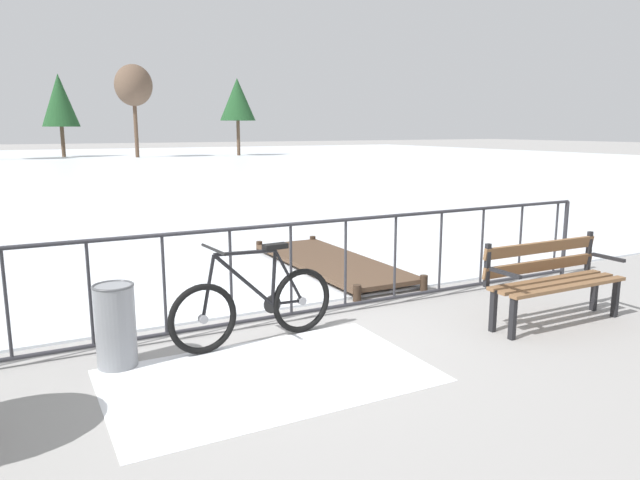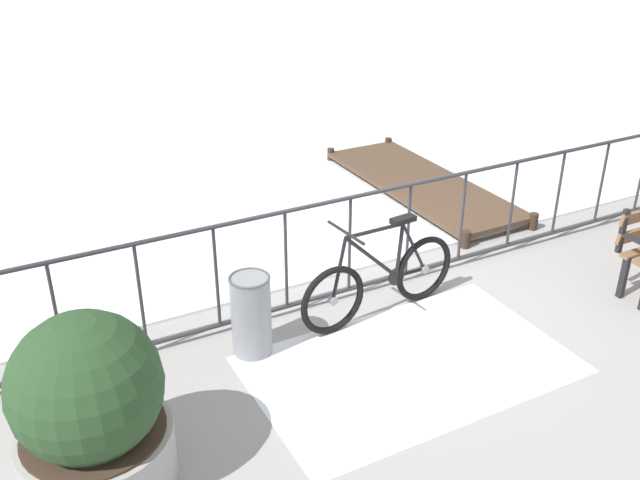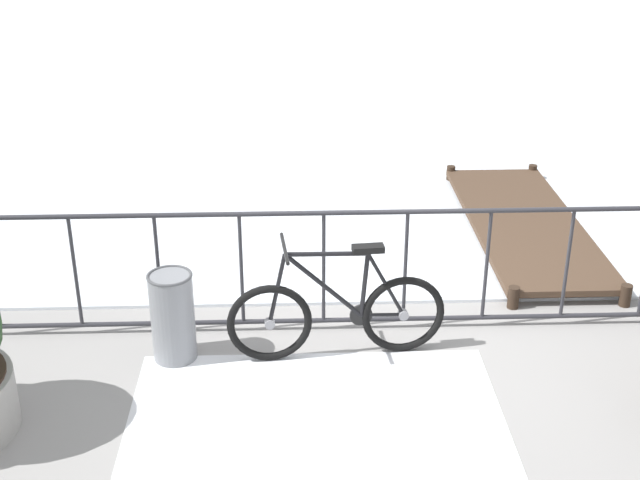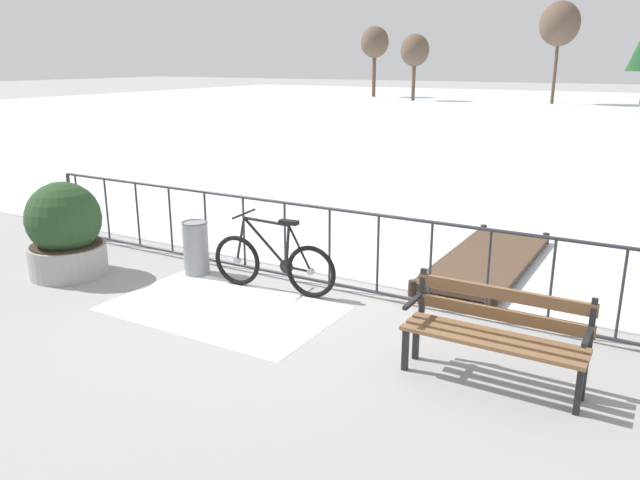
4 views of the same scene
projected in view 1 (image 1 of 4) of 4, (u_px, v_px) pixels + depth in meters
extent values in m
plane|color=gray|center=(263.00, 326.00, 6.14)|extent=(160.00, 160.00, 0.00)
cube|color=silver|center=(56.00, 167.00, 30.82)|extent=(80.00, 56.00, 0.03)
cube|color=white|center=(269.00, 375.00, 4.90)|extent=(2.65, 1.63, 0.01)
cylinder|color=#2D2D33|center=(261.00, 227.00, 5.95)|extent=(9.00, 0.04, 0.04)
cylinder|color=#2D2D33|center=(263.00, 318.00, 6.13)|extent=(9.00, 0.04, 0.04)
cylinder|color=#2D2D33|center=(565.00, 239.00, 8.11)|extent=(0.06, 0.06, 1.05)
cylinder|color=#2D2D33|center=(6.00, 304.00, 4.97)|extent=(0.03, 0.03, 0.97)
cylinder|color=#2D2D33|center=(90.00, 294.00, 5.28)|extent=(0.03, 0.03, 0.97)
cylinder|color=#2D2D33|center=(164.00, 285.00, 5.58)|extent=(0.03, 0.03, 0.97)
cylinder|color=#2D2D33|center=(231.00, 277.00, 5.89)|extent=(0.03, 0.03, 0.97)
cylinder|color=#2D2D33|center=(291.00, 270.00, 6.19)|extent=(0.03, 0.03, 0.97)
cylinder|color=#2D2D33|center=(345.00, 263.00, 6.49)|extent=(0.03, 0.03, 0.97)
cylinder|color=#2D2D33|center=(395.00, 257.00, 6.80)|extent=(0.03, 0.03, 0.97)
cylinder|color=#2D2D33|center=(440.00, 252.00, 7.10)|extent=(0.03, 0.03, 0.97)
cylinder|color=#2D2D33|center=(482.00, 246.00, 7.41)|extent=(0.03, 0.03, 0.97)
cylinder|color=#2D2D33|center=(520.00, 242.00, 7.71)|extent=(0.03, 0.03, 0.97)
cylinder|color=#2D2D33|center=(556.00, 237.00, 8.02)|extent=(0.03, 0.03, 0.97)
torus|color=black|center=(302.00, 301.00, 5.89)|extent=(0.66, 0.12, 0.66)
cylinder|color=gray|center=(302.00, 301.00, 5.89)|extent=(0.08, 0.07, 0.08)
torus|color=black|center=(203.00, 319.00, 5.33)|extent=(0.66, 0.12, 0.66)
cylinder|color=gray|center=(203.00, 319.00, 5.33)|extent=(0.08, 0.07, 0.08)
cylinder|color=black|center=(274.00, 277.00, 5.67)|extent=(0.08, 0.04, 0.53)
cylinder|color=black|center=(244.00, 280.00, 5.50)|extent=(0.61, 0.09, 0.59)
cylinder|color=black|center=(246.00, 253.00, 5.46)|extent=(0.63, 0.09, 0.07)
cylinder|color=black|center=(287.00, 302.00, 5.80)|extent=(0.34, 0.06, 0.05)
cylinder|color=black|center=(289.00, 276.00, 5.76)|extent=(0.32, 0.06, 0.56)
cylinder|color=black|center=(208.00, 287.00, 5.31)|extent=(0.16, 0.05, 0.59)
cube|color=black|center=(275.00, 246.00, 5.62)|extent=(0.25, 0.12, 0.05)
cylinder|color=black|center=(214.00, 250.00, 5.28)|extent=(0.08, 0.52, 0.03)
cylinder|color=black|center=(272.00, 304.00, 5.71)|extent=(0.18, 0.04, 0.18)
cube|color=brown|center=(546.00, 280.00, 6.25)|extent=(1.60, 0.11, 0.04)
cube|color=brown|center=(558.00, 283.00, 6.12)|extent=(1.60, 0.11, 0.04)
cube|color=brown|center=(571.00, 287.00, 5.99)|extent=(1.60, 0.11, 0.04)
cube|color=brown|center=(540.00, 266.00, 6.31)|extent=(1.60, 0.06, 0.12)
cube|color=brown|center=(542.00, 247.00, 6.27)|extent=(1.60, 0.06, 0.12)
cube|color=black|center=(615.00, 297.00, 6.39)|extent=(0.05, 0.06, 0.44)
cube|color=black|center=(594.00, 292.00, 6.62)|extent=(0.05, 0.06, 0.44)
cube|color=black|center=(589.00, 251.00, 6.64)|extent=(0.05, 0.04, 0.45)
cube|color=black|center=(608.00, 257.00, 6.43)|extent=(0.04, 0.40, 0.04)
cube|color=black|center=(513.00, 318.00, 5.70)|extent=(0.05, 0.06, 0.44)
cube|color=black|center=(493.00, 311.00, 5.93)|extent=(0.05, 0.06, 0.44)
cube|color=black|center=(487.00, 265.00, 5.95)|extent=(0.05, 0.04, 0.45)
cube|color=black|center=(505.00, 273.00, 5.74)|extent=(0.04, 0.40, 0.04)
cylinder|color=gray|center=(116.00, 326.00, 5.04)|extent=(0.34, 0.34, 0.72)
torus|color=#494A4E|center=(113.00, 286.00, 4.97)|extent=(0.35, 0.35, 0.02)
cube|color=#4C3828|center=(331.00, 261.00, 8.57)|extent=(1.10, 3.10, 0.06)
cylinder|color=#35271C|center=(357.00, 293.00, 7.00)|extent=(0.10, 0.10, 0.20)
cylinder|color=#35271C|center=(424.00, 283.00, 7.45)|extent=(0.10, 0.10, 0.20)
cylinder|color=#35271C|center=(259.00, 247.00, 9.69)|extent=(0.10, 0.10, 0.20)
cylinder|color=#35271C|center=(313.00, 242.00, 10.14)|extent=(0.10, 0.10, 0.20)
cylinder|color=brown|center=(62.00, 132.00, 41.24)|extent=(0.27, 0.27, 3.56)
cone|color=#1E4723|center=(60.00, 100.00, 40.83)|extent=(2.51, 2.51, 3.61)
cylinder|color=brown|center=(136.00, 127.00, 40.59)|extent=(0.26, 0.26, 4.15)
ellipsoid|color=brown|center=(133.00, 85.00, 40.06)|extent=(2.53, 2.53, 2.79)
cylinder|color=brown|center=(238.00, 126.00, 43.45)|extent=(0.25, 0.25, 4.31)
cone|color=#1E4723|center=(237.00, 99.00, 43.08)|extent=(2.60, 2.60, 3.04)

